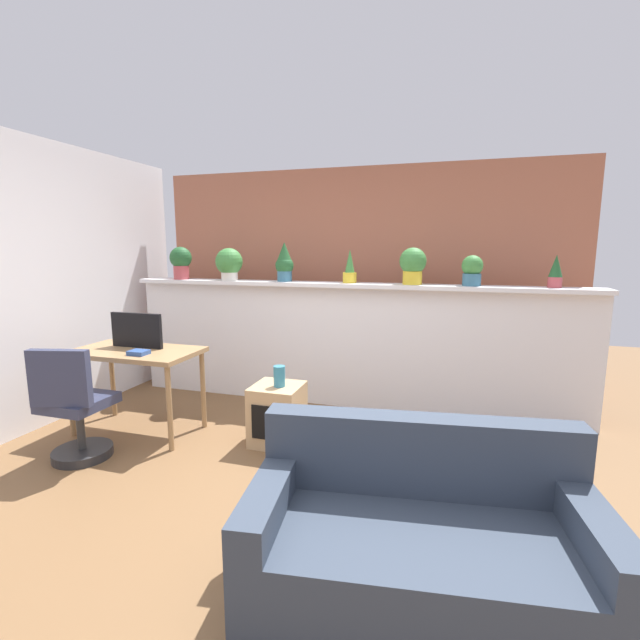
{
  "coord_description": "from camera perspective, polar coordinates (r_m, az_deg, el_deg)",
  "views": [
    {
      "loc": [
        1.04,
        -2.35,
        1.63
      ],
      "look_at": [
        0.02,
        1.0,
        1.06
      ],
      "focal_mm": 24.89,
      "sensor_mm": 36.0,
      "label": 1
    }
  ],
  "objects": [
    {
      "name": "book_on_desk",
      "position": [
        3.99,
        -22.29,
        -3.89
      ],
      "size": [
        0.15,
        0.12,
        0.04
      ],
      "primitive_type": "cube",
      "color": "#2D4C8C",
      "rests_on": "desk"
    },
    {
      "name": "potted_plant_4",
      "position": [
        4.35,
        11.84,
        7.01
      ],
      "size": [
        0.26,
        0.26,
        0.35
      ],
      "color": "gold",
      "rests_on": "plant_shelf"
    },
    {
      "name": "ground_plane",
      "position": [
        3.04,
        -6.42,
        -23.16
      ],
      "size": [
        12.0,
        12.0,
        0.0
      ],
      "primitive_type": "plane",
      "color": "brown"
    },
    {
      "name": "potted_plant_2",
      "position": [
        4.65,
        -4.59,
        7.38
      ],
      "size": [
        0.19,
        0.19,
        0.41
      ],
      "color": "#386B84",
      "rests_on": "plant_shelf"
    },
    {
      "name": "tv_monitor",
      "position": [
        4.25,
        -22.51,
        -1.23
      ],
      "size": [
        0.5,
        0.04,
        0.31
      ],
      "primitive_type": "cube",
      "color": "black",
      "rests_on": "desk"
    },
    {
      "name": "divider_wall",
      "position": [
        4.59,
        3.33,
        -3.43
      ],
      "size": [
        4.67,
        0.16,
        1.24
      ],
      "primitive_type": "cube",
      "color": "white",
      "rests_on": "ground"
    },
    {
      "name": "brick_wall_behind",
      "position": [
        5.07,
        4.99,
        4.98
      ],
      "size": [
        4.67,
        0.1,
        2.5
      ],
      "primitive_type": "cube",
      "color": "#AD664C",
      "rests_on": "ground"
    },
    {
      "name": "couch",
      "position": [
        2.33,
        12.69,
        -26.29
      ],
      "size": [
        1.65,
        0.96,
        0.8
      ],
      "color": "#333D4C",
      "rests_on": "ground"
    },
    {
      "name": "office_chair",
      "position": [
        3.92,
        -29.02,
        -10.37
      ],
      "size": [
        0.49,
        0.49,
        0.91
      ],
      "color": "#262628",
      "rests_on": "ground"
    },
    {
      "name": "potted_plant_1",
      "position": [
        4.86,
        -11.61,
        7.17
      ],
      "size": [
        0.29,
        0.29,
        0.34
      ],
      "color": "silver",
      "rests_on": "plant_shelf"
    },
    {
      "name": "potted_plant_3",
      "position": [
        4.45,
        3.85,
        6.59
      ],
      "size": [
        0.14,
        0.14,
        0.33
      ],
      "color": "gold",
      "rests_on": "plant_shelf"
    },
    {
      "name": "potted_plant_5",
      "position": [
        4.33,
        18.97,
        6.11
      ],
      "size": [
        0.19,
        0.19,
        0.28
      ],
      "color": "#386B84",
      "rests_on": "plant_shelf"
    },
    {
      "name": "side_cube_shelf",
      "position": [
        3.81,
        -5.51,
        -11.98
      ],
      "size": [
        0.4,
        0.41,
        0.5
      ],
      "color": "tan",
      "rests_on": "ground"
    },
    {
      "name": "potted_plant_0",
      "position": [
        5.18,
        -17.46,
        7.23
      ],
      "size": [
        0.24,
        0.24,
        0.36
      ],
      "color": "#B7474C",
      "rests_on": "plant_shelf"
    },
    {
      "name": "desk",
      "position": [
        4.22,
        -22.59,
        -4.66
      ],
      "size": [
        1.1,
        0.6,
        0.75
      ],
      "color": "#99754C",
      "rests_on": "ground"
    },
    {
      "name": "potted_plant_6",
      "position": [
        4.43,
        28.04,
        5.56
      ],
      "size": [
        0.12,
        0.12,
        0.29
      ],
      "color": "#B7474C",
      "rests_on": "plant_shelf"
    },
    {
      "name": "plant_shelf",
      "position": [
        4.45,
        3.29,
        4.52
      ],
      "size": [
        4.67,
        0.29,
        0.04
      ],
      "primitive_type": "cube",
      "color": "white",
      "rests_on": "divider_wall"
    },
    {
      "name": "vase_on_shelf",
      "position": [
        3.68,
        -5.25,
        -7.21
      ],
      "size": [
        0.1,
        0.1,
        0.17
      ],
      "primitive_type": "cylinder",
      "color": "teal",
      "rests_on": "side_cube_shelf"
    }
  ]
}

